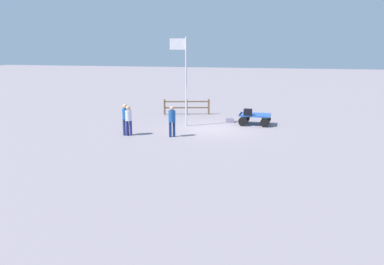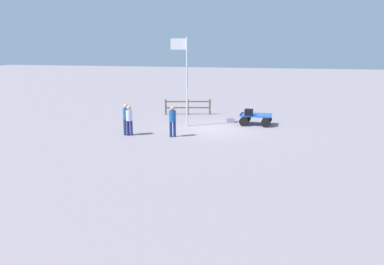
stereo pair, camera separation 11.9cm
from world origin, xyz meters
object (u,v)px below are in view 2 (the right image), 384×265
Objects in this scene: worker_lead at (173,119)px; worker_supervisor at (126,117)px; luggage_cart at (256,117)px; flagpole at (185,73)px; suitcase_grey at (231,121)px; worker_trailing at (129,118)px; suitcase_maroon at (249,112)px.

worker_lead is 2.54m from worker_supervisor.
luggage_cart is 5.07m from flagpole.
flagpole is (2.57, 1.56, 3.02)m from suitcase_grey.
worker_trailing reaches higher than luggage_cart.
luggage_cart is at bearing -163.20° from flagpole.
worker_lead is (4.08, 4.13, 0.50)m from luggage_cart.
suitcase_maroon is 0.09× the size of flagpole.
worker_lead reaches higher than suitcase_maroon.
luggage_cart is 3.87× the size of suitcase_maroon.
flagpole is at bearing 31.29° from suitcase_grey.
suitcase_grey is 0.33× the size of worker_trailing.
luggage_cart is at bearing -147.04° from worker_supervisor.
suitcase_grey is at bearing -119.70° from worker_lead.
suitcase_maroon is 7.34m from worker_supervisor.
luggage_cart is 1.17× the size of worker_trailing.
worker_lead reaches higher than suitcase_grey.
worker_lead is at bearing 45.31° from luggage_cart.
worker_trailing is at bearing 53.17° from flagpole.
flagpole reaches higher than suitcase_grey.
flagpole is (4.12, 1.24, 2.68)m from luggage_cart.
suitcase_grey is 0.32× the size of worker_lead.
suitcase_maroon is 0.30× the size of worker_lead.
suitcase_grey is at bearing -32.65° from suitcase_maroon.
worker_lead is 1.01× the size of worker_trailing.
worker_trailing is at bearing 5.06° from worker_lead.
suitcase_maroon is 1.54m from suitcase_grey.
worker_trailing is at bearing 33.98° from luggage_cart.
suitcase_maroon is 0.92× the size of suitcase_grey.
worker_lead is at bearing -176.25° from worker_supervisor.
worker_supervisor is 4.49m from flagpole.
flagpole is at bearing -89.32° from worker_lead.
suitcase_maroon is 4.47m from flagpole.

